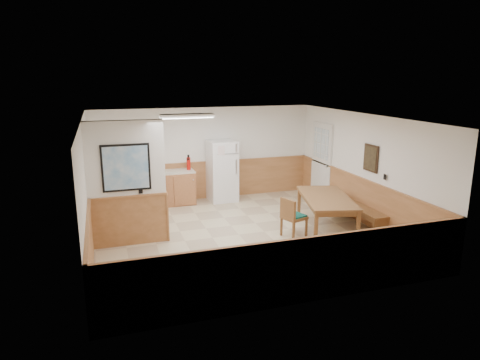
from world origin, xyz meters
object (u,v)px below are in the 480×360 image
object	(u,v)px
dining_table	(326,201)
dining_bench	(360,210)
soap_bottle	(122,170)
refrigerator	(222,171)
fire_extinguisher	(189,163)
dining_chair	(291,215)

from	to	relation	value
dining_table	dining_bench	xyz separation A→B (m)	(0.88, 0.01, -0.31)
dining_table	soap_bottle	xyz separation A→B (m)	(-4.15, 2.94, 0.36)
refrigerator	dining_bench	size ratio (longest dim) A/B	0.95
refrigerator	fire_extinguisher	xyz separation A→B (m)	(-0.90, 0.07, 0.26)
refrigerator	dining_chair	bearing A→B (deg)	-81.15
dining_table	dining_chair	xyz separation A→B (m)	(-0.93, -0.19, -0.17)
dining_chair	dining_table	bearing A→B (deg)	-6.72
dining_table	soap_bottle	bearing A→B (deg)	159.90
dining_table	dining_bench	distance (m)	0.93
dining_chair	soap_bottle	distance (m)	4.52
refrigerator	dining_bench	xyz separation A→B (m)	(2.42, -2.90, -0.47)
dining_bench	dining_chair	xyz separation A→B (m)	(-1.80, -0.20, 0.15)
refrigerator	dining_chair	xyz separation A→B (m)	(0.62, -3.10, -0.32)
dining_bench	soap_bottle	bearing A→B (deg)	151.08
dining_chair	soap_bottle	world-z (taller)	soap_bottle
dining_bench	dining_chair	bearing A→B (deg)	-172.46
dining_bench	fire_extinguisher	bearing A→B (deg)	139.42
dining_bench	soap_bottle	world-z (taller)	soap_bottle
dining_chair	fire_extinguisher	world-z (taller)	fire_extinguisher
dining_table	fire_extinguisher	distance (m)	3.88
soap_bottle	fire_extinguisher	bearing A→B (deg)	1.62
dining_bench	fire_extinguisher	distance (m)	4.52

